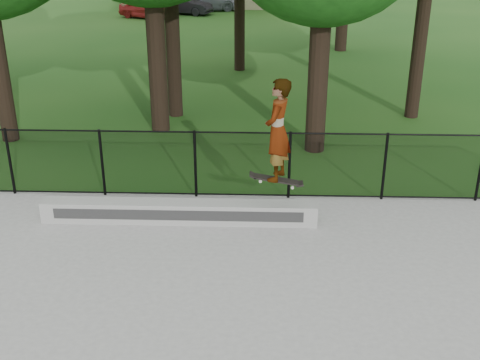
{
  "coord_description": "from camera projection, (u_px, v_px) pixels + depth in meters",
  "views": [
    {
      "loc": [
        1.38,
        -5.9,
        5.62
      ],
      "look_at": [
        1.01,
        4.2,
        1.2
      ],
      "focal_mm": 45.0,
      "sensor_mm": 36.0,
      "label": 1
    }
  ],
  "objects": [
    {
      "name": "skater_airborne",
      "position": [
        278.0,
        132.0,
        10.91
      ],
      "size": [
        0.83,
        0.8,
        2.07
      ],
      "color": "black",
      "rests_on": "ground"
    },
    {
      "name": "grind_ledge",
      "position": [
        179.0,
        212.0,
        11.9
      ],
      "size": [
        5.44,
        0.4,
        0.43
      ],
      "primitive_type": "cube",
      "color": "#B3B2AE",
      "rests_on": "concrete_slab"
    },
    {
      "name": "car_b",
      "position": [
        185.0,
        5.0,
        37.73
      ],
      "size": [
        3.3,
        2.16,
        1.12
      ],
      "primitive_type": "imported",
      "rotation": [
        0.0,
        0.0,
        1.22
      ],
      "color": "black",
      "rests_on": "ground"
    },
    {
      "name": "car_a",
      "position": [
        145.0,
        9.0,
        36.3
      ],
      "size": [
        3.47,
        2.53,
        1.11
      ],
      "primitive_type": "imported",
      "rotation": [
        0.0,
        0.0,
        1.14
      ],
      "color": "maroon",
      "rests_on": "ground"
    },
    {
      "name": "chainlink_fence",
      "position": [
        195.0,
        164.0,
        12.77
      ],
      "size": [
        16.06,
        0.06,
        1.5
      ],
      "color": "black",
      "rests_on": "concrete_slab"
    },
    {
      "name": "car_c",
      "position": [
        203.0,
        0.0,
        39.17
      ],
      "size": [
        4.61,
        2.86,
        1.35
      ],
      "primitive_type": "imported",
      "rotation": [
        0.0,
        0.0,
        1.81
      ],
      "color": "gray",
      "rests_on": "ground"
    }
  ]
}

